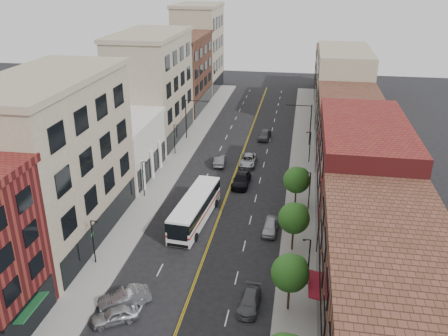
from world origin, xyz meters
The scene contains 33 objects.
ground centered at (0.00, 0.00, 0.00)m, with size 220.00×220.00×0.00m, color black.
sidewalk_left centered at (-10.00, 35.00, 0.07)m, with size 4.00×110.00×0.15m, color gray.
sidewalk_right centered at (10.00, 35.00, 0.07)m, with size 4.00×110.00×0.15m, color gray.
bldg_l_tanoffice centered at (-17.00, 13.00, 9.00)m, with size 10.00×22.00×18.00m, color gray.
bldg_l_white centered at (-17.00, 31.00, 4.00)m, with size 10.00×14.00×8.00m, color silver.
bldg_l_far_a centered at (-17.00, 48.00, 9.00)m, with size 10.00×20.00×18.00m, color gray.
bldg_l_far_b centered at (-17.00, 68.00, 7.50)m, with size 10.00×20.00×15.00m, color #563222.
bldg_l_far_c centered at (-17.00, 86.00, 10.00)m, with size 10.00×16.00×20.00m, color gray.
bldg_r_near centered at (17.00, 0.00, 5.00)m, with size 10.00×26.00×10.00m, color #563222.
bldg_r_mid centered at (17.00, 24.00, 6.00)m, with size 10.00×22.00×12.00m, color maroon.
bldg_r_far_a centered at (17.00, 45.00, 5.00)m, with size 10.00×20.00×10.00m, color #563222.
bldg_r_far_b centered at (17.00, 66.00, 7.00)m, with size 10.00×22.00×14.00m, color gray.
bldg_r_far_c centered at (17.00, 86.00, 5.50)m, with size 10.00×18.00×11.00m, color #563222.
tree_r_1 centered at (9.39, 4.07, 4.13)m, with size 3.40×3.40×5.59m.
tree_r_2 centered at (9.39, 14.07, 4.13)m, with size 3.40×3.40×5.59m.
tree_r_3 centered at (9.39, 24.07, 4.13)m, with size 3.40×3.40×5.59m.
lamp_l_1 centered at (-10.95, 8.00, 2.97)m, with size 0.81×0.55×5.05m.
lamp_l_2 centered at (-10.95, 24.00, 2.97)m, with size 0.81×0.55×5.05m.
lamp_l_3 centered at (-10.95, 40.00, 2.97)m, with size 0.81×0.55×5.05m.
lamp_r_1 centered at (10.95, 8.00, 2.97)m, with size 0.81×0.55×5.05m.
lamp_r_2 centered at (10.95, 24.00, 2.97)m, with size 0.81×0.55×5.05m.
lamp_r_3 centered at (10.95, 40.00, 2.97)m, with size 0.81×0.55×5.05m.
signal_mast_left centered at (-10.27, 48.00, 4.65)m, with size 4.49×0.18×7.20m.
signal_mast_right centered at (10.27, 48.00, 4.65)m, with size 4.49×0.18×7.20m.
city_bus centered at (-2.63, 18.49, 1.93)m, with size 3.92×13.09×3.32m.
car_angle_a centered at (-5.60, -0.13, 0.71)m, with size 1.67×4.15×1.41m, color #A0A2A8.
car_angle_b centered at (-5.60, 2.21, 0.79)m, with size 1.66×4.77×1.57m, color #93959A.
car_parked_mid centered at (5.80, 3.85, 0.64)m, with size 1.80×4.43×1.28m, color #48484D.
car_parked_far centered at (6.61, 17.60, 0.74)m, with size 1.74×4.32×1.47m, color #97999E.
car_lane_behind centered at (-2.90, 36.80, 0.76)m, with size 1.60×4.59×1.51m, color #414146.
car_lane_a centered at (1.50, 29.99, 0.82)m, with size 2.31×5.67×1.65m, color black.
car_lane_b centered at (1.50, 37.67, 0.75)m, with size 2.48×5.39×1.50m, color #A3A7AB.
car_lane_c centered at (3.04, 50.10, 0.82)m, with size 1.93×4.80×1.63m, color #49494E.
Camera 1 is at (9.40, -31.16, 28.84)m, focal length 38.00 mm.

